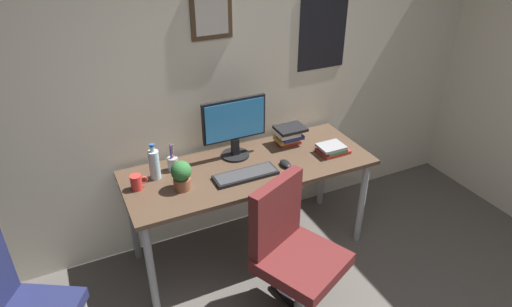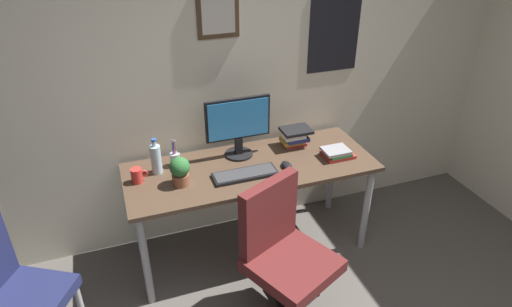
{
  "view_description": "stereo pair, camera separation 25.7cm",
  "coord_description": "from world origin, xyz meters",
  "px_view_note": "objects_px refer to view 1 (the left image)",
  "views": [
    {
      "loc": [
        -1.12,
        -0.62,
        2.33
      ],
      "look_at": [
        -0.04,
        1.64,
        0.89
      ],
      "focal_mm": 31.12,
      "sensor_mm": 36.0,
      "label": 1
    },
    {
      "loc": [
        -0.88,
        -0.72,
        2.33
      ],
      "look_at": [
        -0.04,
        1.64,
        0.89
      ],
      "focal_mm": 31.12,
      "sensor_mm": 36.0,
      "label": 2
    }
  ],
  "objects_px": {
    "monitor": "(234,126)",
    "water_bottle": "(154,164)",
    "book_stack_left": "(332,149)",
    "pen_cup": "(173,163)",
    "office_chair": "(291,248)",
    "coffee_mug_near": "(137,182)",
    "book_stack_right": "(289,135)",
    "computer_mouse": "(285,164)",
    "keyboard": "(246,175)",
    "potted_plant": "(181,174)"
  },
  "relations": [
    {
      "from": "office_chair",
      "to": "book_stack_right",
      "type": "bearing_deg",
      "value": 62.63
    },
    {
      "from": "coffee_mug_near",
      "to": "book_stack_right",
      "type": "bearing_deg",
      "value": 5.4
    },
    {
      "from": "keyboard",
      "to": "pen_cup",
      "type": "relative_size",
      "value": 2.15
    },
    {
      "from": "keyboard",
      "to": "pen_cup",
      "type": "height_order",
      "value": "pen_cup"
    },
    {
      "from": "book_stack_left",
      "to": "computer_mouse",
      "type": "bearing_deg",
      "value": -177.58
    },
    {
      "from": "book_stack_right",
      "to": "monitor",
      "type": "bearing_deg",
      "value": 178.61
    },
    {
      "from": "coffee_mug_near",
      "to": "book_stack_left",
      "type": "relative_size",
      "value": 0.5
    },
    {
      "from": "book_stack_left",
      "to": "keyboard",
      "type": "bearing_deg",
      "value": -178.35
    },
    {
      "from": "pen_cup",
      "to": "book_stack_left",
      "type": "relative_size",
      "value": 0.91
    },
    {
      "from": "potted_plant",
      "to": "monitor",
      "type": "bearing_deg",
      "value": 27.1
    },
    {
      "from": "computer_mouse",
      "to": "book_stack_left",
      "type": "xyz_separation_m",
      "value": [
        0.39,
        0.02,
        0.01
      ]
    },
    {
      "from": "water_bottle",
      "to": "office_chair",
      "type": "bearing_deg",
      "value": -52.16
    },
    {
      "from": "pen_cup",
      "to": "water_bottle",
      "type": "bearing_deg",
      "value": -160.34
    },
    {
      "from": "water_bottle",
      "to": "potted_plant",
      "type": "xyz_separation_m",
      "value": [
        0.12,
        -0.19,
        -0.0
      ]
    },
    {
      "from": "monitor",
      "to": "pen_cup",
      "type": "height_order",
      "value": "monitor"
    },
    {
      "from": "monitor",
      "to": "water_bottle",
      "type": "xyz_separation_m",
      "value": [
        -0.58,
        -0.04,
        -0.13
      ]
    },
    {
      "from": "book_stack_right",
      "to": "potted_plant",
      "type": "bearing_deg",
      "value": -165.72
    },
    {
      "from": "office_chair",
      "to": "coffee_mug_near",
      "type": "height_order",
      "value": "office_chair"
    },
    {
      "from": "potted_plant",
      "to": "book_stack_right",
      "type": "relative_size",
      "value": 0.91
    },
    {
      "from": "book_stack_left",
      "to": "office_chair",
      "type": "bearing_deg",
      "value": -139.18
    },
    {
      "from": "potted_plant",
      "to": "pen_cup",
      "type": "xyz_separation_m",
      "value": [
        0.01,
        0.24,
        -0.05
      ]
    },
    {
      "from": "potted_plant",
      "to": "water_bottle",
      "type": "bearing_deg",
      "value": 122.11
    },
    {
      "from": "keyboard",
      "to": "potted_plant",
      "type": "bearing_deg",
      "value": 173.83
    },
    {
      "from": "water_bottle",
      "to": "book_stack_right",
      "type": "distance_m",
      "value": 1.01
    },
    {
      "from": "keyboard",
      "to": "computer_mouse",
      "type": "xyz_separation_m",
      "value": [
        0.3,
        0.0,
        0.01
      ]
    },
    {
      "from": "coffee_mug_near",
      "to": "book_stack_left",
      "type": "distance_m",
      "value": 1.38
    },
    {
      "from": "office_chair",
      "to": "book_stack_right",
      "type": "height_order",
      "value": "office_chair"
    },
    {
      "from": "keyboard",
      "to": "water_bottle",
      "type": "distance_m",
      "value": 0.6
    },
    {
      "from": "computer_mouse",
      "to": "pen_cup",
      "type": "bearing_deg",
      "value": 158.35
    },
    {
      "from": "monitor",
      "to": "book_stack_left",
      "type": "bearing_deg",
      "value": -22.0
    },
    {
      "from": "keyboard",
      "to": "book_stack_right",
      "type": "xyz_separation_m",
      "value": [
        0.47,
        0.27,
        0.06
      ]
    },
    {
      "from": "potted_plant",
      "to": "book_stack_left",
      "type": "height_order",
      "value": "potted_plant"
    },
    {
      "from": "water_bottle",
      "to": "book_stack_right",
      "type": "relative_size",
      "value": 1.18
    },
    {
      "from": "water_bottle",
      "to": "coffee_mug_near",
      "type": "bearing_deg",
      "value": -151.6
    },
    {
      "from": "water_bottle",
      "to": "computer_mouse",
      "type": "bearing_deg",
      "value": -15.61
    },
    {
      "from": "office_chair",
      "to": "coffee_mug_near",
      "type": "distance_m",
      "value": 1.04
    },
    {
      "from": "monitor",
      "to": "book_stack_left",
      "type": "distance_m",
      "value": 0.73
    },
    {
      "from": "keyboard",
      "to": "book_stack_left",
      "type": "distance_m",
      "value": 0.69
    },
    {
      "from": "keyboard",
      "to": "pen_cup",
      "type": "xyz_separation_m",
      "value": [
        -0.41,
        0.28,
        0.04
      ]
    },
    {
      "from": "computer_mouse",
      "to": "pen_cup",
      "type": "height_order",
      "value": "pen_cup"
    },
    {
      "from": "monitor",
      "to": "keyboard",
      "type": "height_order",
      "value": "monitor"
    },
    {
      "from": "office_chair",
      "to": "book_stack_left",
      "type": "relative_size",
      "value": 4.31
    },
    {
      "from": "coffee_mug_near",
      "to": "pen_cup",
      "type": "relative_size",
      "value": 0.55
    },
    {
      "from": "potted_plant",
      "to": "book_stack_right",
      "type": "distance_m",
      "value": 0.92
    },
    {
      "from": "monitor",
      "to": "water_bottle",
      "type": "distance_m",
      "value": 0.6
    },
    {
      "from": "coffee_mug_near",
      "to": "potted_plant",
      "type": "xyz_separation_m",
      "value": [
        0.26,
        -0.12,
        0.05
      ]
    },
    {
      "from": "book_stack_left",
      "to": "pen_cup",
      "type": "bearing_deg",
      "value": 166.51
    },
    {
      "from": "office_chair",
      "to": "book_stack_left",
      "type": "xyz_separation_m",
      "value": [
        0.64,
        0.55,
        0.24
      ]
    },
    {
      "from": "potted_plant",
      "to": "keyboard",
      "type": "bearing_deg",
      "value": -6.17
    },
    {
      "from": "office_chair",
      "to": "keyboard",
      "type": "relative_size",
      "value": 2.21
    }
  ]
}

